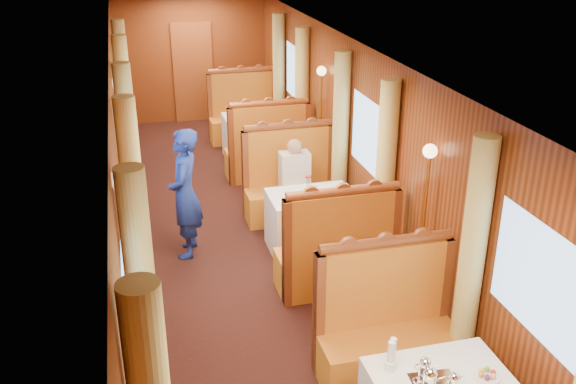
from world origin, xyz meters
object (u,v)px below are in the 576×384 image
object	(u,v)px
teapot_back	(425,369)
steward	(185,194)
banquette_near_aft	(387,333)
teapot_left	(430,380)
rose_vase_far	(252,107)
table_mid	(311,222)
banquette_far_aft	(244,117)
passenger	(295,173)
fruit_plate	(487,375)
tea_tray	(434,383)
banquette_mid_aft	(291,188)
teapot_right	(454,383)
table_far	(255,137)
rose_vase_mid	(308,181)
banquette_mid_fwd	(336,257)
banquette_far_fwd	(267,153)

from	to	relation	value
teapot_back	steward	distance (m)	3.99
banquette_near_aft	teapot_left	world-z (taller)	banquette_near_aft
rose_vase_far	steward	size ratio (longest dim) A/B	0.22
table_mid	banquette_far_aft	xyz separation A→B (m)	(0.00, 4.51, 0.05)
banquette_near_aft	table_mid	bearing A→B (deg)	90.00
steward	teapot_left	bearing A→B (deg)	31.84
rose_vase_far	passenger	xyz separation A→B (m)	(0.03, -2.70, -0.19)
fruit_plate	passenger	bearing A→B (deg)	94.22
banquette_far_aft	steward	world-z (taller)	steward
banquette_far_aft	tea_tray	world-z (taller)	banquette_far_aft
banquette_mid_aft	teapot_right	size ratio (longest dim) A/B	9.75
table_far	passenger	size ratio (longest dim) A/B	1.38
table_far	tea_tray	xyz separation A→B (m)	(-0.09, -7.07, 0.38)
teapot_left	rose_vase_mid	distance (m)	3.64
steward	passenger	distance (m)	1.61
fruit_plate	banquette_near_aft	bearing A→B (deg)	106.11
banquette_near_aft	teapot_right	bearing A→B (deg)	-89.28
teapot_left	teapot_right	bearing A→B (deg)	1.35
banquette_mid_fwd	tea_tray	bearing A→B (deg)	-92.08
banquette_far_fwd	rose_vase_mid	xyz separation A→B (m)	(-0.03, -2.45, 0.50)
table_mid	banquette_far_aft	size ratio (longest dim) A/B	0.78
rose_vase_mid	banquette_mid_aft	bearing A→B (deg)	88.10
banquette_far_fwd	passenger	xyz separation A→B (m)	(-0.00, -1.71, 0.32)
banquette_far_aft	fruit_plate	bearing A→B (deg)	-87.72
teapot_left	passenger	xyz separation A→B (m)	(0.15, 4.38, -0.08)
banquette_far_fwd	banquette_far_aft	xyz separation A→B (m)	(0.00, 2.03, 0.00)
table_mid	teapot_left	xyz separation A→B (m)	(-0.15, -3.60, 0.44)
fruit_plate	rose_vase_mid	xyz separation A→B (m)	(-0.36, 3.64, 0.16)
banquette_near_aft	banquette_far_aft	bearing A→B (deg)	90.00
banquette_mid_aft	rose_vase_mid	distance (m)	1.10
banquette_far_aft	teapot_back	xyz separation A→B (m)	(-0.12, -7.98, 0.39)
banquette_mid_fwd	banquette_far_fwd	xyz separation A→B (m)	(0.00, 3.50, 0.00)
teapot_right	steward	xyz separation A→B (m)	(-1.54, 3.93, 0.01)
table_mid	rose_vase_far	bearing A→B (deg)	90.57
banquette_far_aft	fruit_plate	xyz separation A→B (m)	(0.32, -8.12, 0.35)
banquette_near_aft	table_far	world-z (taller)	banquette_near_aft
tea_tray	steward	world-z (taller)	steward
teapot_back	passenger	world-z (taller)	passenger
table_mid	banquette_far_aft	world-z (taller)	banquette_far_aft
steward	teapot_right	bearing A→B (deg)	33.71
table_far	banquette_far_aft	world-z (taller)	banquette_far_aft
table_mid	teapot_back	xyz separation A→B (m)	(-0.12, -3.47, 0.44)
table_mid	rose_vase_far	size ratio (longest dim) A/B	2.92
teapot_back	steward	bearing A→B (deg)	126.99
banquette_far_aft	rose_vase_far	xyz separation A→B (m)	(-0.03, -1.05, 0.50)
banquette_near_aft	rose_vase_mid	xyz separation A→B (m)	(-0.03, 2.52, 0.50)
fruit_plate	steward	bearing A→B (deg)	115.53
table_mid	banquette_mid_fwd	xyz separation A→B (m)	(0.00, -1.01, 0.05)
table_mid	fruit_plate	bearing A→B (deg)	-84.88
banquette_far_aft	teapot_right	world-z (taller)	banquette_far_aft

